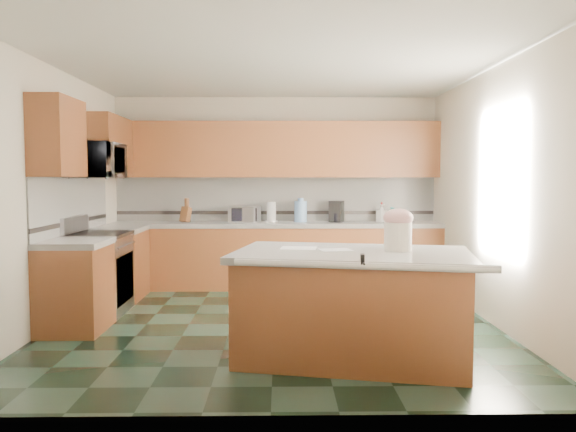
{
  "coord_description": "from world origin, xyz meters",
  "views": [
    {
      "loc": [
        0.06,
        -5.84,
        1.54
      ],
      "look_at": [
        0.15,
        0.35,
        1.12
      ],
      "focal_mm": 35.0,
      "sensor_mm": 36.0,
      "label": 1
    }
  ],
  "objects": [
    {
      "name": "back_upper_cab",
      "position": [
        0.0,
        2.13,
        1.94
      ],
      "size": [
        4.6,
        0.33,
        0.78
      ],
      "primitive_type": "cube",
      "color": "#442111",
      "rests_on": "wall_back"
    },
    {
      "name": "back_backsplash",
      "position": [
        0.0,
        2.29,
        1.24
      ],
      "size": [
        4.6,
        0.02,
        0.63
      ],
      "primitive_type": "cube",
      "color": "silver",
      "rests_on": "back_countertop"
    },
    {
      "name": "paper_towel",
      "position": [
        -0.06,
        2.1,
        1.06
      ],
      "size": [
        0.13,
        0.13,
        0.28
      ],
      "primitive_type": "cylinder",
      "color": "white",
      "rests_on": "back_countertop"
    },
    {
      "name": "coffee_carafe",
      "position": [
        0.86,
        2.04,
        0.98
      ],
      "size": [
        0.12,
        0.12,
        0.12
      ],
      "primitive_type": "cylinder",
      "color": "black",
      "rests_on": "back_countertop"
    },
    {
      "name": "paper_sheet_b",
      "position": [
        0.23,
        -0.92,
        0.92
      ],
      "size": [
        0.34,
        0.27,
        0.0
      ],
      "primitive_type": "cube",
      "rotation": [
        0.0,
        0.0,
        -0.13
      ],
      "color": "white",
      "rests_on": "island_top"
    },
    {
      "name": "soap_bottle_back",
      "position": [
        1.5,
        2.05,
        1.05
      ],
      "size": [
        0.16,
        0.16,
        0.25
      ],
      "primitive_type": "imported",
      "rotation": [
        0.0,
        0.0,
        0.61
      ],
      "color": "white",
      "rests_on": "back_countertop"
    },
    {
      "name": "back_countertop",
      "position": [
        0.0,
        2.0,
        0.89
      ],
      "size": [
        4.6,
        0.64,
        0.06
      ],
      "primitive_type": "cube",
      "color": "white",
      "rests_on": "back_base_cab"
    },
    {
      "name": "island_bullnose",
      "position": [
        0.67,
        -1.72,
        0.89
      ],
      "size": [
        1.93,
        0.46,
        0.06
      ],
      "primitive_type": "cylinder",
      "rotation": [
        0.0,
        1.57,
        -0.21
      ],
      "color": "white",
      "rests_on": "island_base"
    },
    {
      "name": "range_body",
      "position": [
        -2.0,
        0.5,
        0.44
      ],
      "size": [
        0.6,
        0.76,
        0.88
      ],
      "primitive_type": "cube",
      "color": "#B7B7BC",
      "rests_on": "ground"
    },
    {
      "name": "back_accent_band",
      "position": [
        0.0,
        2.28,
        1.04
      ],
      "size": [
        4.6,
        0.01,
        0.05
      ],
      "primitive_type": "cube",
      "color": "black",
      "rests_on": "back_countertop"
    },
    {
      "name": "ceiling",
      "position": [
        0.0,
        0.0,
        2.7
      ],
      "size": [
        4.6,
        4.6,
        0.0
      ],
      "primitive_type": "plane",
      "color": "white",
      "rests_on": "ground"
    },
    {
      "name": "soap_bottle_island",
      "position": [
        1.05,
        -0.91,
        1.1
      ],
      "size": [
        0.15,
        0.15,
        0.36
      ],
      "primitive_type": "imported",
      "rotation": [
        0.0,
        0.0,
        0.08
      ],
      "color": "teal",
      "rests_on": "island_top"
    },
    {
      "name": "wall_left",
      "position": [
        -2.32,
        0.0,
        1.35
      ],
      "size": [
        0.04,
        4.6,
        2.7
      ],
      "primitive_type": "cube",
      "color": "beige",
      "rests_on": "ground"
    },
    {
      "name": "clamp_body",
      "position": [
        0.68,
        -1.7,
        0.93
      ],
      "size": [
        0.04,
        0.1,
        0.09
      ],
      "primitive_type": "cube",
      "rotation": [
        0.0,
        0.0,
        -0.11
      ],
      "color": "black",
      "rests_on": "island_top"
    },
    {
      "name": "window_light_proxy",
      "position": [
        2.29,
        -0.2,
        1.5
      ],
      "size": [
        0.02,
        1.4,
        1.1
      ],
      "primitive_type": "cube",
      "color": "white",
      "rests_on": "wall_right"
    },
    {
      "name": "treat_jar_knob_end_r",
      "position": [
        1.11,
        -1.1,
        1.26
      ],
      "size": [
        0.04,
        0.04,
        0.04
      ],
      "primitive_type": "sphere",
      "color": "tan",
      "rests_on": "treat_jar_lid"
    },
    {
      "name": "water_jug",
      "position": [
        0.35,
        2.06,
        1.07
      ],
      "size": [
        0.18,
        0.18,
        0.3
      ],
      "primitive_type": "cylinder",
      "color": "#6E9BD3",
      "rests_on": "back_countertop"
    },
    {
      "name": "range_backguard",
      "position": [
        -2.26,
        0.5,
        1.02
      ],
      "size": [
        0.06,
        0.76,
        0.18
      ],
      "primitive_type": "cube",
      "color": "#B7B7BC",
      "rests_on": "range_body"
    },
    {
      "name": "left_upper_cab_rear",
      "position": [
        -2.13,
        1.42,
        1.94
      ],
      "size": [
        0.33,
        1.09,
        0.78
      ],
      "primitive_type": "cube",
      "color": "#442111",
      "rests_on": "wall_left"
    },
    {
      "name": "soap_back_cap",
      "position": [
        1.5,
        2.05,
        1.19
      ],
      "size": [
        0.02,
        0.02,
        0.03
      ],
      "primitive_type": "cylinder",
      "color": "red",
      "rests_on": "soap_bottle_back"
    },
    {
      "name": "microwave",
      "position": [
        -2.0,
        0.5,
        1.73
      ],
      "size": [
        0.5,
        0.73,
        0.41
      ],
      "primitive_type": "imported",
      "rotation": [
        0.0,
        0.0,
        1.57
      ],
      "color": "#B7B7BC",
      "rests_on": "wall_left"
    },
    {
      "name": "utensil_crock",
      "position": [
        -1.26,
        2.08,
        0.99
      ],
      "size": [
        0.11,
        0.11,
        0.14
      ],
      "primitive_type": "cylinder",
      "color": "black",
      "rests_on": "back_countertop"
    },
    {
      "name": "range_handle",
      "position": [
        -1.68,
        0.5,
        0.78
      ],
      "size": [
        0.02,
        0.66,
        0.02
      ],
      "primitive_type": "cylinder",
      "rotation": [
        1.57,
        0.0,
        0.0
      ],
      "color": "#B7B7BC",
      "rests_on": "range_body"
    },
    {
      "name": "range_oven_door",
      "position": [
        -1.71,
        0.5,
        0.4
      ],
      "size": [
        0.02,
        0.68,
        0.55
      ],
      "primitive_type": "cube",
      "color": "black",
      "rests_on": "range_body"
    },
    {
      "name": "coffee_maker",
      "position": [
        0.86,
        2.08,
        1.07
      ],
      "size": [
        0.24,
        0.25,
        0.3
      ],
      "primitive_type": "cube",
      "rotation": [
        0.0,
        0.0,
        -0.39
      ],
      "color": "black",
      "rests_on": "back_countertop"
    },
    {
      "name": "island_base",
      "position": [
        0.67,
        -1.13,
        0.43
      ],
      "size": [
        2.04,
        1.42,
        0.86
      ],
      "primitive_type": "cube",
      "rotation": [
        0.0,
        0.0,
        -0.21
      ],
      "color": "#442111",
      "rests_on": "ground"
    },
    {
      "name": "left_base_cab_rear",
      "position": [
        -2.0,
        1.29,
        0.43
      ],
      "size": [
        0.6,
        0.82,
        0.86
      ],
      "primitive_type": "cube",
      "color": "#442111",
      "rests_on": "ground"
    },
    {
      "name": "left_base_cab_front",
      "position": [
        -2.0,
        -0.24,
        0.43
      ],
      "size": [
        0.6,
        0.72,
        0.86
      ],
      "primitive_type": "cube",
      "color": "#442111",
      "rests_on": "ground"
    },
    {
      "name": "floor",
      "position": [
        0.0,
        0.0,
        0.0
      ],
      "size": [
        4.6,
        4.6,
        0.0
      ],
      "primitive_type": "plane",
      "color": "black",
      "rests_on": "ground"
    },
    {
      "name": "left_accent_band",
      "position": [
        -2.28,
        0.55,
        1.04
      ],
      "size": [
        0.01,
        2.3,
        0.05
      ],
      "primitive_type": "cube",
      "color": "black",
      "rests_on": "wall_left"
    },
    {
      "name": "left_upper_cab_front",
      "position": [
        -2.13,
        -0.24,
        1.94
      ],
      "size": [
        0.33,
        0.72,
        0.78
      ],
      "primitive_type": "cube",
      "color": "#442111",
      "rests_on": "wall_left"
    },
    {
      "name": "water_jug_neck",
      "position": [
        0.35,
        2.06,
        1.24
      ],
      "size": [
        0.08,
        0.08,
        0.04
      ],
      "primitive_type": "cylinder",
      "color": "#6E9BD3",
      "rests_on": "water_jug"
    },
    {
      "name": "island_top",
      "position": [
        0.67,
        -1.13,
        0.89
      ],
      "size": [
        2.16,
        1.54,
        0.06
      ],
      "primitive_type": "cube",
      "rotation": [
        0.0,
        0.0,
        -0.21
      ],
      "color": "white",
      "rests_on": "island_base"
    },
    {
      "name": "left_counter_rear",
      "position": [
        -2.0,
        1.29,
        0.89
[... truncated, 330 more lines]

